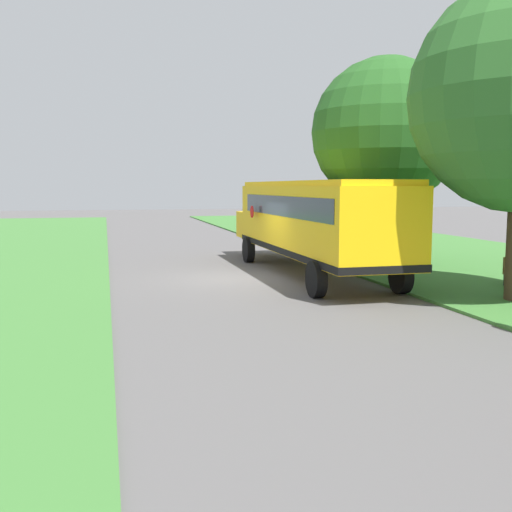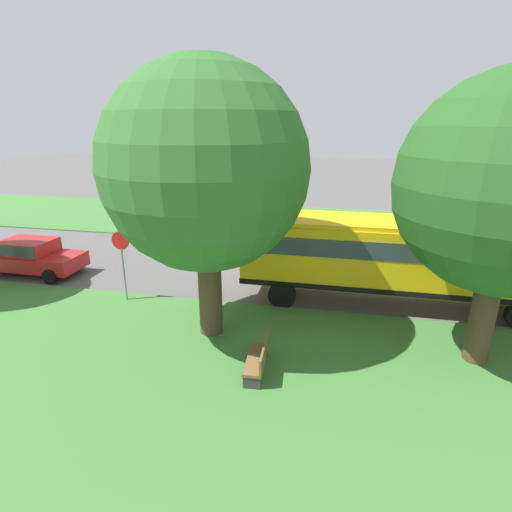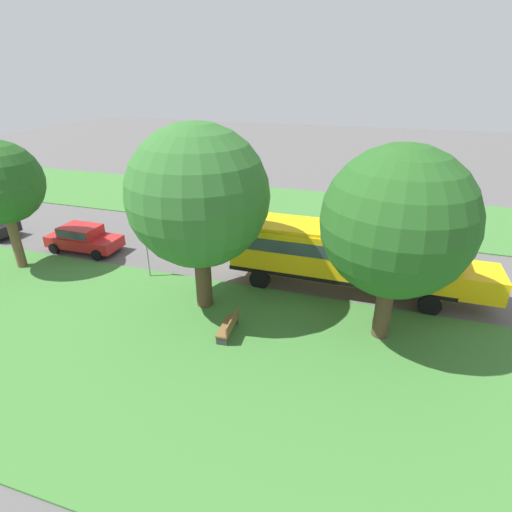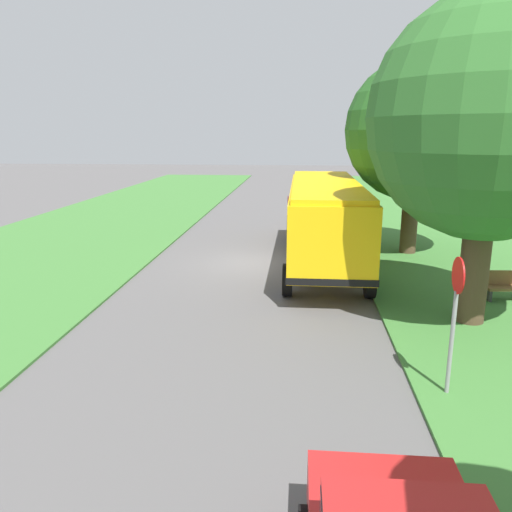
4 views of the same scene
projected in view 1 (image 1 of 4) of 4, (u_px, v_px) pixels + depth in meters
The scene contains 4 objects.
ground_plane at pixel (236, 279), 19.50m from camera, with size 120.00×120.00×0.00m, color #565454.
grass_verge at pixel (502, 267), 21.92m from camera, with size 12.00×80.00×0.08m, color #3D7533.
school_bus at pixel (312, 218), 20.05m from camera, with size 2.84×12.42×3.16m.
oak_tree_beside_bus at pixel (382, 133), 22.53m from camera, with size 5.55×5.55×7.78m.
Camera 1 is at (4.06, 18.86, 2.98)m, focal length 42.00 mm.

